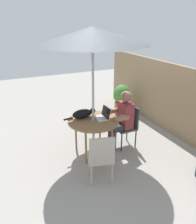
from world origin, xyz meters
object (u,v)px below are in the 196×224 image
object	(u,v)px
laptop	(104,115)
person_seated	(122,117)
patio_table	(93,123)
patio_umbrella	(93,36)
chair_occupied	(129,123)
potted_plant_by_chair	(121,99)
cat	(83,114)
chair_empty	(101,156)

from	to	relation	value
laptop	person_seated	bearing A→B (deg)	88.64
patio_table	patio_umbrella	bearing A→B (deg)	0.00
chair_occupied	potted_plant_by_chair	xyz separation A→B (m)	(-1.51, 0.72, -0.05)
patio_table	cat	xyz separation A→B (m)	(-0.19, -0.12, 0.15)
patio_umbrella	person_seated	distance (m)	1.71
patio_umbrella	laptop	bearing A→B (deg)	92.53
laptop	chair_empty	bearing A→B (deg)	-28.74
chair_occupied	laptop	size ratio (longest dim) A/B	2.91
patio_table	laptop	size ratio (longest dim) A/B	3.24
patio_umbrella	potted_plant_by_chair	world-z (taller)	patio_umbrella
chair_occupied	laptop	distance (m)	0.64
laptop	potted_plant_by_chair	xyz separation A→B (m)	(-1.50, 1.30, -0.33)
patio_table	cat	distance (m)	0.27
chair_empty	person_seated	size ratio (longest dim) A/B	0.72
patio_table	person_seated	distance (m)	0.65
laptop	potted_plant_by_chair	size ratio (longest dim) A/B	0.35
patio_umbrella	chair_empty	xyz separation A→B (m)	(0.84, -0.24, -1.75)
chair_occupied	laptop	world-z (taller)	laptop
chair_empty	person_seated	world-z (taller)	person_seated
person_seated	cat	world-z (taller)	person_seated
patio_table	chair_occupied	distance (m)	0.82
chair_occupied	chair_empty	bearing A→B (deg)	-51.11
patio_umbrella	chair_occupied	size ratio (longest dim) A/B	2.74
chair_occupied	cat	size ratio (longest dim) A/B	1.35
chair_occupied	person_seated	world-z (taller)	person_seated
chair_occupied	cat	world-z (taller)	cat
chair_occupied	cat	bearing A→B (deg)	-101.64
person_seated	chair_empty	bearing A→B (deg)	-46.49
patio_umbrella	patio_table	bearing A→B (deg)	0.00
patio_umbrella	potted_plant_by_chair	distance (m)	2.80
chair_empty	patio_table	bearing A→B (deg)	164.01
patio_umbrella	person_seated	bearing A→B (deg)	90.00
chair_occupied	cat	distance (m)	1.00
cat	potted_plant_by_chair	bearing A→B (deg)	128.61
laptop	cat	world-z (taller)	laptop
chair_occupied	person_seated	xyz separation A→B (m)	(0.00, -0.16, 0.17)
person_seated	laptop	xyz separation A→B (m)	(-0.01, -0.42, 0.11)
cat	patio_table	bearing A→B (deg)	32.98
laptop	chair_occupied	bearing A→B (deg)	89.01
patio_table	cat	world-z (taller)	cat
chair_occupied	person_seated	distance (m)	0.23
chair_empty	laptop	xyz separation A→B (m)	(-0.85, 0.47, 0.28)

